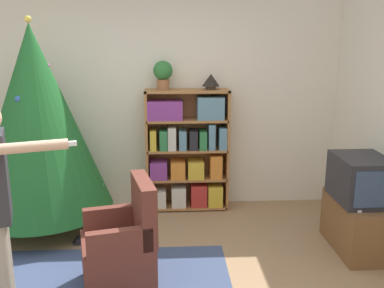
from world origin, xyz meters
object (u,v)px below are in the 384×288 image
(armchair, at_px, (122,250))
(table_lamp, at_px, (211,81))
(christmas_tree, at_px, (37,120))
(potted_plant, at_px, (163,73))
(television, at_px, (361,179))
(bookshelf, at_px, (188,152))

(armchair, height_order, table_lamp, table_lamp)
(christmas_tree, distance_m, potted_plant, 1.46)
(television, relative_size, potted_plant, 1.81)
(bookshelf, bearing_deg, television, -35.88)
(table_lamp, bearing_deg, armchair, -117.77)
(christmas_tree, distance_m, armchair, 1.81)
(bookshelf, height_order, armchair, bookshelf)
(christmas_tree, height_order, potted_plant, christmas_tree)
(bookshelf, distance_m, potted_plant, 0.97)
(television, height_order, table_lamp, table_lamp)
(bookshelf, distance_m, christmas_tree, 1.72)
(armchair, height_order, potted_plant, potted_plant)
(bookshelf, bearing_deg, christmas_tree, -164.88)
(armchair, relative_size, table_lamp, 4.60)
(armchair, bearing_deg, table_lamp, 138.94)
(bookshelf, distance_m, television, 1.97)
(bookshelf, xyz_separation_m, television, (1.59, -1.15, 0.02))
(christmas_tree, bearing_deg, potted_plant, 18.46)
(potted_plant, bearing_deg, armchair, -101.36)
(christmas_tree, relative_size, potted_plant, 6.82)
(television, bearing_deg, armchair, -166.78)
(television, distance_m, potted_plant, 2.38)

